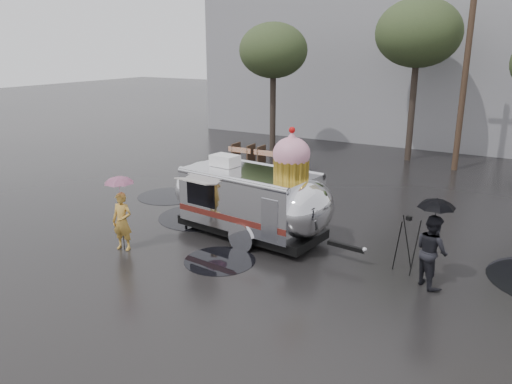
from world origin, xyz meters
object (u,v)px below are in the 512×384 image
Objects in this scene: airstream_trailer at (253,197)px; person_left at (122,221)px; tripod at (407,238)px; person_right at (432,251)px.

airstream_trailer reaches higher than person_left.
tripod is (7.58, 2.71, 0.06)m from person_left.
tripod is at bearing 9.74° from person_right.
person_left is 1.11× the size of tripod.
airstream_trailer is 5.58m from person_right.
airstream_trailer is at bearing -161.82° from tripod.
airstream_trailer is 4.81m from tripod.
tripod is at bearing 5.32° from airstream_trailer.
airstream_trailer is 3.94× the size of person_left.
person_left is 8.59m from person_right.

